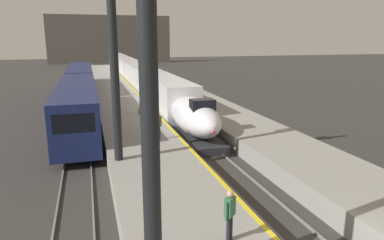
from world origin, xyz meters
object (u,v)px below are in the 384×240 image
at_px(rolling_suitcase, 141,110).
at_px(station_column_mid, 114,51).
at_px(station_column_near, 148,60).
at_px(passenger_far_waiting, 230,211).
at_px(regional_train_adjacent, 80,90).
at_px(passenger_mid_platform, 158,124).
at_px(passenger_near_edge, 118,103).
at_px(highspeed_train_main, 134,72).

bearing_deg(rolling_suitcase, station_column_mid, -104.27).
xyz_separation_m(station_column_near, passenger_far_waiting, (2.67, 1.44, -4.78)).
xyz_separation_m(regional_train_adjacent, passenger_mid_platform, (4.95, -16.75, -0.09)).
bearing_deg(regional_train_adjacent, station_column_near, -85.81).
bearing_deg(passenger_mid_platform, station_column_near, -101.72).
relative_size(station_column_mid, rolling_suitcase, 9.58).
xyz_separation_m(regional_train_adjacent, passenger_far_waiting, (4.87, -28.59, -0.09)).
bearing_deg(station_column_near, passenger_mid_platform, 78.28).
bearing_deg(passenger_near_edge, passenger_far_waiting, -85.24).
height_order(passenger_mid_platform, passenger_far_waiting, same).
relative_size(station_column_near, station_column_mid, 1.02).
xyz_separation_m(station_column_near, station_column_mid, (0.00, 10.13, -0.12)).
relative_size(regional_train_adjacent, station_column_near, 3.80).
bearing_deg(passenger_mid_platform, rolling_suitcase, 89.51).
bearing_deg(station_column_near, rolling_suitcase, 82.43).
relative_size(station_column_mid, passenger_near_edge, 5.57).
bearing_deg(passenger_mid_platform, highspeed_train_main, 84.98).
distance_m(station_column_near, station_column_mid, 10.13).
height_order(station_column_mid, rolling_suitcase, station_column_mid).
relative_size(regional_train_adjacent, passenger_mid_platform, 21.66).
bearing_deg(passenger_near_edge, regional_train_adjacent, 110.66).
height_order(highspeed_train_main, passenger_near_edge, highspeed_train_main).
xyz_separation_m(highspeed_train_main, passenger_mid_platform, (-3.15, -35.82, 0.07)).
relative_size(regional_train_adjacent, passenger_far_waiting, 21.66).
bearing_deg(passenger_near_edge, station_column_near, -92.63).
xyz_separation_m(regional_train_adjacent, rolling_suitcase, (5.02, -8.81, -0.77)).
xyz_separation_m(station_column_near, passenger_near_edge, (0.99, 21.57, -4.78)).
bearing_deg(passenger_far_waiting, passenger_mid_platform, 89.58).
distance_m(station_column_mid, passenger_mid_platform, 6.26).
distance_m(highspeed_train_main, regional_train_adjacent, 20.72).
bearing_deg(regional_train_adjacent, passenger_far_waiting, -80.34).
height_order(regional_train_adjacent, passenger_far_waiting, regional_train_adjacent).
distance_m(passenger_mid_platform, passenger_far_waiting, 11.84).
height_order(station_column_mid, passenger_mid_platform, station_column_mid).
bearing_deg(passenger_mid_platform, passenger_near_edge, 102.01).
bearing_deg(regional_train_adjacent, station_column_mid, -83.69).
bearing_deg(station_column_mid, rolling_suitcase, 75.73).
distance_m(regional_train_adjacent, station_column_near, 30.47).
bearing_deg(regional_train_adjacent, highspeed_train_main, 66.99).
relative_size(passenger_near_edge, passenger_mid_platform, 1.00).
bearing_deg(regional_train_adjacent, passenger_mid_platform, -73.52).
height_order(highspeed_train_main, station_column_near, station_column_near).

